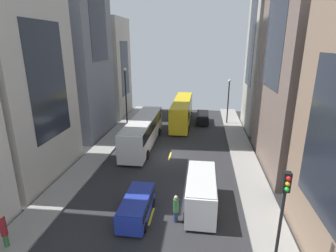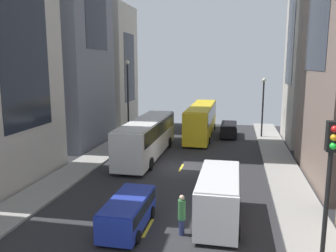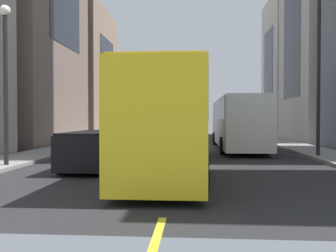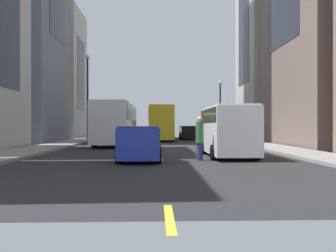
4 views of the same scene
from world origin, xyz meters
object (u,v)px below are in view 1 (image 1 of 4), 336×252
at_px(streetcar_yellow, 182,109).
at_px(car_black_2, 202,117).
at_px(pedestrian_crossing_near, 4,230).
at_px(city_bus_white, 143,129).
at_px(car_blue_0, 137,205).
at_px(traffic_light_near_corner, 282,213).
at_px(delivery_van_white, 201,190).
at_px(pedestrian_waiting_curb, 176,208).

distance_m(streetcar_yellow, car_black_2, 3.36).
bearing_deg(pedestrian_crossing_near, city_bus_white, -72.77).
bearing_deg(car_blue_0, pedestrian_crossing_near, -150.54).
distance_m(car_blue_0, car_black_2, 24.15).
xyz_separation_m(car_blue_0, traffic_light_near_corner, (7.92, -4.89, 3.61)).
distance_m(delivery_van_white, car_black_2, 22.17).
height_order(city_bus_white, pedestrian_waiting_curb, city_bus_white).
bearing_deg(streetcar_yellow, city_bus_white, -110.92).
relative_size(pedestrian_crossing_near, pedestrian_waiting_curb, 1.06).
relative_size(car_black_2, pedestrian_crossing_near, 2.12).
bearing_deg(city_bus_white, traffic_light_near_corner, -60.31).
bearing_deg(city_bus_white, pedestrian_waiting_curb, -68.77).
distance_m(car_blue_0, traffic_light_near_corner, 9.99).
bearing_deg(pedestrian_crossing_near, car_blue_0, -119.11).
bearing_deg(car_blue_0, city_bus_white, 100.71).
xyz_separation_m(delivery_van_white, pedestrian_crossing_near, (-11.36, -5.52, -0.23)).
relative_size(city_bus_white, car_black_2, 2.70).
height_order(delivery_van_white, pedestrian_waiting_curb, delivery_van_white).
xyz_separation_m(car_blue_0, car_black_2, (4.36, 23.76, -0.03)).
relative_size(pedestrian_waiting_curb, traffic_light_near_corner, 0.32).
height_order(pedestrian_crossing_near, pedestrian_waiting_curb, pedestrian_crossing_near).
xyz_separation_m(streetcar_yellow, pedestrian_waiting_curb, (1.50, -23.59, -1.05)).
xyz_separation_m(car_blue_0, pedestrian_waiting_curb, (2.75, -0.17, 0.15)).
xyz_separation_m(streetcar_yellow, pedestrian_crossing_near, (-8.21, -27.35, -0.84)).
bearing_deg(traffic_light_near_corner, city_bus_white, 119.69).
distance_m(delivery_van_white, traffic_light_near_corner, 7.98).
bearing_deg(traffic_light_near_corner, delivery_van_white, 118.45).
xyz_separation_m(city_bus_white, pedestrian_waiting_curb, (5.30, -13.64, -0.93)).
bearing_deg(car_blue_0, streetcar_yellow, 86.94).
bearing_deg(pedestrian_crossing_near, traffic_light_near_corner, -152.28).
relative_size(pedestrian_crossing_near, traffic_light_near_corner, 0.34).
xyz_separation_m(pedestrian_waiting_curb, traffic_light_near_corner, (5.17, -4.72, 3.46)).
bearing_deg(car_black_2, pedestrian_waiting_curb, -93.85).
height_order(city_bus_white, car_blue_0, city_bus_white).
distance_m(streetcar_yellow, pedestrian_waiting_curb, 23.66).
bearing_deg(pedestrian_crossing_near, pedestrian_waiting_curb, -127.41).
xyz_separation_m(delivery_van_white, pedestrian_waiting_curb, (-1.65, -1.77, -0.44)).
relative_size(streetcar_yellow, car_blue_0, 2.94).
height_order(streetcar_yellow, pedestrian_crossing_near, streetcar_yellow).
bearing_deg(delivery_van_white, car_black_2, 90.11).
distance_m(city_bus_white, car_blue_0, 13.75).
bearing_deg(city_bus_white, streetcar_yellow, 69.08).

